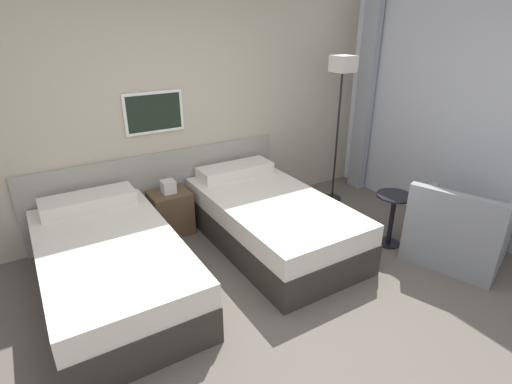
# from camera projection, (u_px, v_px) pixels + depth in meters

# --- Properties ---
(ground_plane) EXTENTS (16.00, 16.00, 0.00)m
(ground_plane) POSITION_uv_depth(u_px,v_px,m) (300.00, 326.00, 3.18)
(ground_plane) COLOR #5B544C
(wall_headboard) EXTENTS (10.00, 0.10, 2.70)m
(wall_headboard) POSITION_uv_depth(u_px,v_px,m) (179.00, 112.00, 4.43)
(wall_headboard) COLOR #B7AD99
(wall_headboard) RESTS_ON ground_plane
(bed_near_door) EXTENTS (1.11, 2.04, 0.66)m
(bed_near_door) POSITION_uv_depth(u_px,v_px,m) (111.00, 266.00, 3.47)
(bed_near_door) COLOR #332D28
(bed_near_door) RESTS_ON ground_plane
(bed_near_window) EXTENTS (1.11, 2.04, 0.66)m
(bed_near_window) POSITION_uv_depth(u_px,v_px,m) (270.00, 220.00, 4.26)
(bed_near_window) COLOR #332D28
(bed_near_window) RESTS_ON ground_plane
(nightstand) EXTENTS (0.43, 0.37, 0.63)m
(nightstand) POSITION_uv_depth(u_px,v_px,m) (171.00, 212.00, 4.48)
(nightstand) COLOR brown
(nightstand) RESTS_ON ground_plane
(floor_lamp) EXTENTS (0.25, 0.25, 1.85)m
(floor_lamp) POSITION_uv_depth(u_px,v_px,m) (342.00, 81.00, 4.79)
(floor_lamp) COLOR black
(floor_lamp) RESTS_ON ground_plane
(side_table) EXTENTS (0.38, 0.38, 0.58)m
(side_table) POSITION_uv_depth(u_px,v_px,m) (393.00, 211.00, 4.18)
(side_table) COLOR black
(side_table) RESTS_ON ground_plane
(armchair) EXTENTS (1.02, 1.05, 0.82)m
(armchair) POSITION_uv_depth(u_px,v_px,m) (457.00, 234.00, 3.98)
(armchair) COLOR gray
(armchair) RESTS_ON ground_plane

